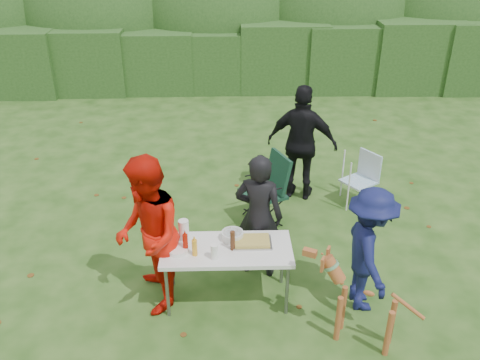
{
  "coord_description": "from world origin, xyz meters",
  "views": [
    {
      "loc": [
        0.22,
        -4.96,
        4.15
      ],
      "look_at": [
        0.39,
        1.0,
        1.0
      ],
      "focal_mm": 38.0,
      "sensor_mm": 36.0,
      "label": 1
    }
  ],
  "objects_px": {
    "child": "(369,250)",
    "camping_chair": "(263,190)",
    "ketchup_bottle": "(185,243)",
    "paper_towel_roll": "(184,230)",
    "person_red_jacket": "(148,236)",
    "lawn_chair": "(359,179)",
    "person_black_puffy": "(302,144)",
    "folding_table": "(227,252)",
    "mustard_bottle": "(195,248)",
    "beer_bottle": "(233,241)",
    "person_cook": "(259,216)",
    "dog": "(367,305)"
  },
  "relations": [
    {
      "from": "folding_table",
      "to": "paper_towel_roll",
      "type": "height_order",
      "value": "paper_towel_roll"
    },
    {
      "from": "lawn_chair",
      "to": "dog",
      "type": "bearing_deg",
      "value": 44.47
    },
    {
      "from": "dog",
      "to": "mustard_bottle",
      "type": "distance_m",
      "value": 1.95
    },
    {
      "from": "folding_table",
      "to": "person_red_jacket",
      "type": "xyz_separation_m",
      "value": [
        -0.88,
        -0.04,
        0.26
      ]
    },
    {
      "from": "person_black_puffy",
      "to": "lawn_chair",
      "type": "distance_m",
      "value": 1.06
    },
    {
      "from": "dog",
      "to": "ketchup_bottle",
      "type": "height_order",
      "value": "dog"
    },
    {
      "from": "person_black_puffy",
      "to": "paper_towel_roll",
      "type": "bearing_deg",
      "value": 72.0
    },
    {
      "from": "folding_table",
      "to": "ketchup_bottle",
      "type": "bearing_deg",
      "value": -174.62
    },
    {
      "from": "paper_towel_roll",
      "to": "camping_chair",
      "type": "bearing_deg",
      "value": 56.22
    },
    {
      "from": "person_red_jacket",
      "to": "mustard_bottle",
      "type": "bearing_deg",
      "value": 67.79
    },
    {
      "from": "folding_table",
      "to": "paper_towel_roll",
      "type": "distance_m",
      "value": 0.56
    },
    {
      "from": "dog",
      "to": "lawn_chair",
      "type": "distance_m",
      "value": 3.03
    },
    {
      "from": "person_red_jacket",
      "to": "ketchup_bottle",
      "type": "distance_m",
      "value": 0.42
    },
    {
      "from": "mustard_bottle",
      "to": "ketchup_bottle",
      "type": "bearing_deg",
      "value": 142.65
    },
    {
      "from": "mustard_bottle",
      "to": "person_cook",
      "type": "bearing_deg",
      "value": 40.96
    },
    {
      "from": "ketchup_bottle",
      "to": "child",
      "type": "bearing_deg",
      "value": -2.58
    },
    {
      "from": "person_red_jacket",
      "to": "dog",
      "type": "distance_m",
      "value": 2.49
    },
    {
      "from": "person_red_jacket",
      "to": "person_black_puffy",
      "type": "height_order",
      "value": "person_red_jacket"
    },
    {
      "from": "folding_table",
      "to": "child",
      "type": "relative_size",
      "value": 0.97
    },
    {
      "from": "child",
      "to": "beer_bottle",
      "type": "bearing_deg",
      "value": 84.29
    },
    {
      "from": "person_red_jacket",
      "to": "dog",
      "type": "xyz_separation_m",
      "value": [
        2.34,
        -0.69,
        -0.45
      ]
    },
    {
      "from": "person_cook",
      "to": "camping_chair",
      "type": "relative_size",
      "value": 1.56
    },
    {
      "from": "person_red_jacket",
      "to": "person_black_puffy",
      "type": "relative_size",
      "value": 1.01
    },
    {
      "from": "person_red_jacket",
      "to": "dog",
      "type": "relative_size",
      "value": 1.8
    },
    {
      "from": "folding_table",
      "to": "paper_towel_roll",
      "type": "bearing_deg",
      "value": 159.61
    },
    {
      "from": "dog",
      "to": "camping_chair",
      "type": "distance_m",
      "value": 2.64
    },
    {
      "from": "child",
      "to": "camping_chair",
      "type": "xyz_separation_m",
      "value": [
        -1.06,
        1.87,
        -0.24
      ]
    },
    {
      "from": "child",
      "to": "beer_bottle",
      "type": "relative_size",
      "value": 6.44
    },
    {
      "from": "person_red_jacket",
      "to": "folding_table",
      "type": "bearing_deg",
      "value": 79.84
    },
    {
      "from": "dog",
      "to": "child",
      "type": "bearing_deg",
      "value": -76.5
    },
    {
      "from": "person_black_puffy",
      "to": "lawn_chair",
      "type": "height_order",
      "value": "person_black_puffy"
    },
    {
      "from": "person_red_jacket",
      "to": "beer_bottle",
      "type": "bearing_deg",
      "value": 77.94
    },
    {
      "from": "dog",
      "to": "lawn_chair",
      "type": "xyz_separation_m",
      "value": [
        0.63,
        2.97,
        -0.08
      ]
    },
    {
      "from": "person_red_jacket",
      "to": "lawn_chair",
      "type": "height_order",
      "value": "person_red_jacket"
    },
    {
      "from": "child",
      "to": "beer_bottle",
      "type": "xyz_separation_m",
      "value": [
        -1.53,
        0.11,
        0.09
      ]
    },
    {
      "from": "paper_towel_roll",
      "to": "mustard_bottle",
      "type": "bearing_deg",
      "value": -65.66
    },
    {
      "from": "ketchup_bottle",
      "to": "paper_towel_roll",
      "type": "relative_size",
      "value": 0.85
    },
    {
      "from": "person_red_jacket",
      "to": "lawn_chair",
      "type": "relative_size",
      "value": 2.24
    },
    {
      "from": "person_red_jacket",
      "to": "ketchup_bottle",
      "type": "height_order",
      "value": "person_red_jacket"
    },
    {
      "from": "person_black_puffy",
      "to": "beer_bottle",
      "type": "xyz_separation_m",
      "value": [
        -1.13,
        -2.51,
        -0.08
      ]
    },
    {
      "from": "mustard_bottle",
      "to": "beer_bottle",
      "type": "relative_size",
      "value": 0.83
    },
    {
      "from": "person_red_jacket",
      "to": "mustard_bottle",
      "type": "height_order",
      "value": "person_red_jacket"
    },
    {
      "from": "paper_towel_roll",
      "to": "beer_bottle",
      "type": "bearing_deg",
      "value": -20.69
    },
    {
      "from": "person_cook",
      "to": "beer_bottle",
      "type": "distance_m",
      "value": 0.65
    },
    {
      "from": "folding_table",
      "to": "paper_towel_roll",
      "type": "relative_size",
      "value": 5.77
    },
    {
      "from": "folding_table",
      "to": "person_cook",
      "type": "distance_m",
      "value": 0.68
    },
    {
      "from": "ketchup_bottle",
      "to": "person_cook",
      "type": "bearing_deg",
      "value": 33.64
    },
    {
      "from": "folding_table",
      "to": "mustard_bottle",
      "type": "xyz_separation_m",
      "value": [
        -0.36,
        -0.13,
        0.15
      ]
    },
    {
      "from": "camping_chair",
      "to": "paper_towel_roll",
      "type": "relative_size",
      "value": 4.09
    },
    {
      "from": "folding_table",
      "to": "lawn_chair",
      "type": "distance_m",
      "value": 3.07
    }
  ]
}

